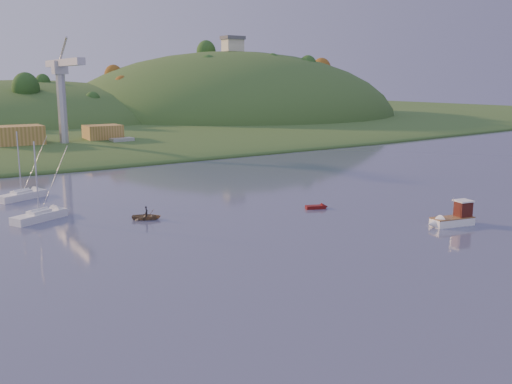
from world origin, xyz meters
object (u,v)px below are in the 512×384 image
sailboat_near (22,195)px  canoe (147,216)px  fishing_boat (450,219)px  red_tender (320,207)px  sailboat_far (39,215)px

sailboat_near → canoe: bearing=-89.4°
fishing_boat → canoe: (-30.57, 23.89, -0.52)m
fishing_boat → red_tender: bearing=-54.7°
sailboat_far → canoe: sailboat_far is taller
fishing_boat → canoe: 38.81m
sailboat_far → canoe: 13.86m
sailboat_far → canoe: size_ratio=2.73×
fishing_boat → sailboat_near: bearing=-36.9°
fishing_boat → red_tender: (-7.41, 16.52, -0.68)m
sailboat_near → sailboat_far: bearing=-118.8°
canoe → fishing_boat: bearing=-97.5°
canoe → red_tender: size_ratio=1.10×
sailboat_near → sailboat_far: size_ratio=1.01×
fishing_boat → sailboat_near: 62.33m
sailboat_near → sailboat_far: (-0.84, -15.41, -0.00)m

